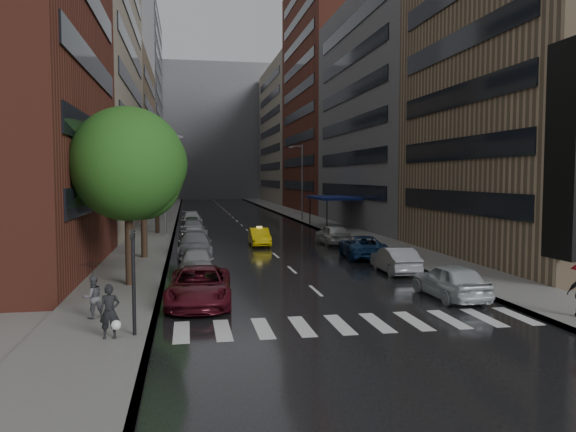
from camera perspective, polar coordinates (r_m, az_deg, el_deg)
The scene contains 20 objects.
ground at distance 22.62m, azimuth 5.15°, elevation -9.59°, with size 220.00×220.00×0.00m, color gray.
road at distance 71.63m, azimuth -5.50°, elevation -0.26°, with size 14.00×140.00×0.01m, color black.
sidewalk_left at distance 71.45m, azimuth -12.71°, elevation -0.30°, with size 4.00×140.00×0.15m, color gray.
sidewalk_right at distance 72.91m, azimuth 1.57°, elevation -0.12°, with size 4.00×140.00×0.15m, color gray.
crosswalk at distance 20.81m, azimuth 7.18°, elevation -10.78°, with size 13.15×2.80×0.01m.
buildings_left at distance 81.21m, azimuth -16.93°, elevation 11.39°, with size 8.00×108.00×38.00m.
buildings_right at distance 81.22m, azimuth 4.83°, elevation 10.86°, with size 8.05×109.10×36.00m.
building_far at distance 139.72m, azimuth -7.86°, elevation 8.35°, with size 40.00×14.00×32.00m, color slate.
tree_near at distance 27.68m, azimuth -15.97°, elevation 5.07°, with size 5.41×5.41×8.62m.
tree_mid at distance 37.00m, azimuth -14.53°, elevation 5.11°, with size 5.60×5.60×8.92m.
tree_far at distance 53.14m, azimuth -13.21°, elevation 4.22°, with size 5.14×5.14×8.20m.
taxi at distance 43.43m, azimuth -2.93°, elevation -2.13°, with size 1.43×4.11×1.35m, color yellow.
parked_cars_left at distance 41.48m, azimuth -9.53°, elevation -2.35°, with size 2.93×44.73×1.60m.
parked_cars_right at distance 35.06m, azimuth 8.62°, elevation -3.49°, with size 3.00×24.84×1.59m.
ped_bag_walker at distance 19.00m, azimuth -17.63°, elevation -9.32°, with size 0.68×0.47×1.74m.
ped_black_umbrella at distance 21.75m, azimuth -19.24°, elevation -6.58°, with size 0.96×0.98×2.09m.
traffic_light at distance 18.95m, azimuth -15.43°, elevation -5.50°, with size 0.18×0.15×3.45m.
street_lamp_left at distance 51.23m, azimuth -12.32°, elevation 3.44°, with size 1.74×0.22×9.00m.
street_lamp_right at distance 67.57m, azimuth 1.38°, elevation 3.64°, with size 1.74×0.22×9.00m.
awning at distance 58.16m, azimuth 4.58°, elevation 1.84°, with size 4.00×8.00×3.12m.
Camera 1 is at (-5.85, -21.19, 5.31)m, focal length 35.00 mm.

